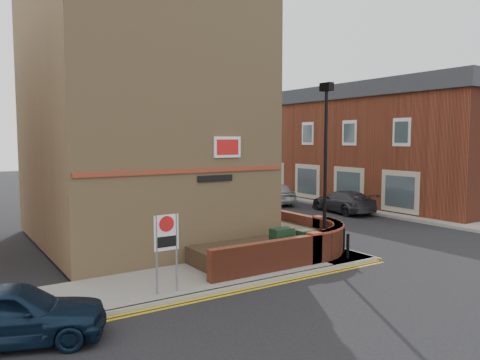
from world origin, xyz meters
name	(u,v)px	position (x,y,z in m)	size (l,w,h in m)	color
ground	(313,273)	(0.00, 0.00, 0.00)	(120.00, 120.00, 0.00)	black
pavement_corner	(198,277)	(-3.50, 1.50, 0.06)	(13.00, 3.00, 0.12)	gray
pavement_main	(168,207)	(2.00, 16.00, 0.06)	(2.00, 32.00, 0.12)	gray
pavement_far	(327,200)	(13.00, 13.00, 0.06)	(4.00, 40.00, 0.12)	gray
kerb_side	(222,290)	(-3.50, 0.00, 0.06)	(13.00, 0.15, 0.12)	gray
kerb_main_near	(182,206)	(3.00, 16.00, 0.06)	(0.15, 32.00, 0.12)	gray
kerb_main_far	(306,202)	(11.00, 13.00, 0.06)	(0.15, 40.00, 0.12)	gray
yellow_lines_side	(227,294)	(-3.50, -0.25, 0.01)	(13.00, 0.28, 0.01)	gold
yellow_lines_main	(185,207)	(3.25, 16.00, 0.01)	(0.28, 32.00, 0.01)	gold
corner_building	(139,96)	(-2.84, 8.00, 6.23)	(8.95, 10.40, 13.60)	tan
garden_wall	(268,257)	(0.00, 2.50, 0.00)	(6.80, 6.00, 1.20)	maroon
lamppost	(325,168)	(1.60, 1.20, 3.34)	(0.25, 0.50, 6.30)	black
utility_cabinet_large	(282,245)	(-0.30, 1.30, 0.72)	(0.80, 0.45, 1.20)	#16311D
utility_cabinet_small	(305,245)	(0.50, 1.00, 0.67)	(0.55, 0.40, 1.10)	#16311D
bollard_near	(348,246)	(2.00, 0.40, 0.57)	(0.11, 0.11, 0.90)	black
bollard_far	(344,240)	(2.60, 1.20, 0.57)	(0.11, 0.11, 0.90)	black
zone_sign	(166,239)	(-5.00, 0.50, 1.64)	(0.72, 0.07, 2.20)	slate
far_terrace	(307,144)	(14.50, 17.00, 4.04)	(5.40, 30.40, 8.00)	maroon
far_terrace_cream	(187,142)	(14.50, 38.00, 4.05)	(5.40, 12.40, 8.00)	#B4AC94
tree_near	(180,134)	(2.00, 14.05, 4.70)	(3.64, 3.65, 6.70)	#382B1E
tree_mid	(133,128)	(2.00, 22.05, 5.20)	(4.03, 4.03, 7.42)	#382B1E
tree_far	(101,133)	(2.00, 30.05, 4.91)	(3.81, 3.81, 7.00)	#382B1E
traffic_light_assembly	(125,159)	(2.40, 25.00, 2.78)	(0.20, 0.16, 4.20)	black
navy_hatchback	(10,314)	(-9.09, -0.50, 0.68)	(1.60, 3.97, 1.35)	black
silver_car_near	(217,201)	(3.60, 12.42, 0.74)	(1.57, 4.51, 1.49)	silver
red_car_main	(162,189)	(4.28, 22.06, 0.59)	(1.96, 4.25, 1.18)	maroon
grey_car_far	(343,202)	(10.14, 8.64, 0.66)	(1.86, 4.58, 1.33)	#2D2C31
silver_car_far	(274,193)	(9.00, 14.00, 0.75)	(1.77, 4.39, 1.50)	#A5A8AC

